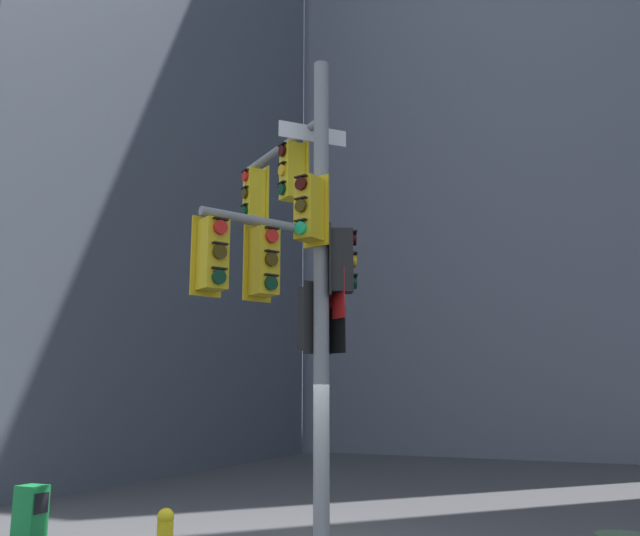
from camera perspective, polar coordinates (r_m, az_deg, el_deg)
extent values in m
cube|color=#4C5460|center=(31.02, -22.78, 20.41)|extent=(15.84, 15.84, 36.10)
cube|color=slate|center=(38.68, 16.89, 14.87)|extent=(17.53, 17.53, 37.75)
cylinder|color=gray|center=(10.28, 0.11, -2.28)|extent=(0.24, 0.24, 7.77)
cylinder|color=gray|center=(12.25, -3.36, 10.34)|extent=(2.43, 1.75, 0.13)
cylinder|color=gray|center=(9.89, -4.79, 3.96)|extent=(1.12, 1.93, 0.13)
cube|color=yellow|center=(11.77, -1.59, 8.12)|extent=(0.41, 0.30, 1.14)
cube|color=yellow|center=(11.69, -2.42, 8.27)|extent=(0.47, 0.47, 1.00)
cylinder|color=#360605|center=(11.72, -3.28, 10.04)|extent=(0.20, 0.16, 0.20)
cube|color=black|center=(11.76, -3.30, 10.59)|extent=(0.22, 0.18, 0.02)
cylinder|color=yellow|center=(11.60, -3.30, 8.43)|extent=(0.20, 0.16, 0.20)
cube|color=black|center=(11.64, -3.32, 8.99)|extent=(0.22, 0.18, 0.02)
cylinder|color=#06311C|center=(11.49, -3.32, 6.78)|extent=(0.20, 0.16, 0.20)
cube|color=black|center=(11.52, -3.34, 7.36)|extent=(0.22, 0.18, 0.02)
cube|color=yellow|center=(13.11, -4.94, 6.15)|extent=(0.41, 0.30, 1.14)
cube|color=yellow|center=(13.03, -5.70, 6.27)|extent=(0.47, 0.47, 1.00)
cylinder|color=red|center=(13.06, -6.48, 7.86)|extent=(0.20, 0.16, 0.20)
cube|color=black|center=(13.10, -6.49, 8.36)|extent=(0.22, 0.18, 0.02)
cylinder|color=#3C2C06|center=(12.95, -6.51, 6.39)|extent=(0.20, 0.16, 0.20)
cube|color=black|center=(12.99, -6.52, 6.90)|extent=(0.22, 0.18, 0.02)
cylinder|color=#06311C|center=(12.85, -6.54, 4.91)|extent=(0.20, 0.16, 0.20)
cube|color=black|center=(12.88, -6.56, 5.42)|extent=(0.22, 0.18, 0.02)
cube|color=gold|center=(9.91, -5.43, 0.37)|extent=(0.25, 0.44, 1.14)
cube|color=gold|center=(9.75, -4.84, 0.55)|extent=(0.46, 0.46, 1.00)
cylinder|color=red|center=(9.66, -4.17, 2.77)|extent=(0.15, 0.20, 0.20)
cube|color=black|center=(9.69, -4.14, 3.47)|extent=(0.17, 0.23, 0.02)
cylinder|color=#3C2C06|center=(9.59, -4.20, 0.74)|extent=(0.15, 0.20, 0.20)
cube|color=black|center=(9.61, -4.17, 1.44)|extent=(0.17, 0.23, 0.02)
cylinder|color=#06311C|center=(9.52, -4.23, -1.32)|extent=(0.15, 0.20, 0.20)
cube|color=black|center=(9.54, -4.20, -0.61)|extent=(0.17, 0.23, 0.02)
cube|color=gold|center=(9.50, -9.77, 0.97)|extent=(0.25, 0.44, 1.14)
cube|color=gold|center=(9.34, -9.23, 1.17)|extent=(0.46, 0.46, 1.00)
cylinder|color=red|center=(9.25, -8.58, 3.50)|extent=(0.15, 0.20, 0.20)
cube|color=black|center=(9.27, -8.54, 4.22)|extent=(0.17, 0.23, 0.02)
cylinder|color=#3C2C06|center=(9.17, -8.64, 1.38)|extent=(0.15, 0.20, 0.20)
cube|color=black|center=(9.19, -8.60, 2.12)|extent=(0.17, 0.23, 0.02)
cylinder|color=#06311C|center=(9.10, -8.71, -0.78)|extent=(0.15, 0.20, 0.20)
cube|color=black|center=(9.12, -8.67, -0.03)|extent=(0.17, 0.23, 0.02)
cube|color=gold|center=(10.45, -0.33, 4.91)|extent=(0.48, 0.13, 1.14)
cube|color=gold|center=(10.31, -0.97, 5.14)|extent=(0.40, 0.40, 1.00)
cylinder|color=#360605|center=(10.26, -1.65, 7.26)|extent=(0.21, 0.10, 0.20)
cube|color=black|center=(10.30, -1.67, 7.90)|extent=(0.23, 0.12, 0.02)
cylinder|color=#3C2C06|center=(10.16, -1.67, 5.39)|extent=(0.21, 0.10, 0.20)
cube|color=black|center=(10.19, -1.68, 6.04)|extent=(0.23, 0.12, 0.02)
cylinder|color=#19C672|center=(10.07, -1.68, 3.47)|extent=(0.21, 0.10, 0.20)
cube|color=black|center=(10.09, -1.69, 4.14)|extent=(0.23, 0.12, 0.02)
cube|color=black|center=(10.35, -0.23, -4.29)|extent=(0.31, 0.40, 1.14)
cube|color=black|center=(10.52, -0.72, -4.40)|extent=(0.48, 0.48, 1.00)
cylinder|color=#360605|center=(10.74, -1.21, -2.65)|extent=(0.17, 0.20, 0.20)
cube|color=black|center=(10.76, -1.22, -2.02)|extent=(0.19, 0.22, 0.02)
cylinder|color=#3C2C06|center=(10.69, -1.22, -4.51)|extent=(0.17, 0.20, 0.20)
cube|color=black|center=(10.71, -1.23, -3.87)|extent=(0.19, 0.22, 0.02)
cylinder|color=#19C672|center=(10.66, -1.23, -6.38)|extent=(0.17, 0.20, 0.20)
cube|color=black|center=(10.67, -1.24, -5.74)|extent=(0.19, 0.22, 0.02)
cube|color=black|center=(10.38, 0.84, 0.61)|extent=(0.24, 0.44, 1.14)
cube|color=black|center=(10.39, 1.89, 0.60)|extent=(0.46, 0.46, 1.00)
cylinder|color=#360605|center=(10.48, 2.97, 2.47)|extent=(0.14, 0.21, 0.20)
cube|color=black|center=(10.51, 3.00, 3.11)|extent=(0.16, 0.23, 0.02)
cylinder|color=yellow|center=(10.40, 2.99, 0.60)|extent=(0.14, 0.21, 0.20)
cube|color=black|center=(10.43, 3.01, 1.24)|extent=(0.16, 0.23, 0.02)
cylinder|color=#06311C|center=(10.34, 3.01, -1.30)|extent=(0.14, 0.21, 0.20)
cube|color=black|center=(10.36, 3.03, -0.65)|extent=(0.16, 0.23, 0.02)
cube|color=white|center=(11.34, -0.61, 11.51)|extent=(0.83, 0.92, 0.28)
cube|color=#19479E|center=(11.34, -0.61, 11.51)|extent=(0.80, 0.89, 0.24)
cube|color=red|center=(10.40, 1.15, -2.26)|extent=(0.54, 0.37, 0.80)
cube|color=white|center=(10.40, 1.15, -2.26)|extent=(0.50, 0.35, 0.76)
cube|color=black|center=(10.36, 1.03, -5.42)|extent=(0.56, 0.26, 0.72)
cube|color=white|center=(10.36, 1.03, -5.42)|extent=(0.52, 0.24, 0.68)
sphere|color=yellow|center=(9.85, -13.18, -20.18)|extent=(0.23, 0.23, 0.23)
cube|color=#198C3F|center=(12.38, -23.73, -18.85)|extent=(0.44, 0.36, 0.89)
cube|color=black|center=(12.19, -22.91, -18.20)|extent=(0.01, 0.29, 0.32)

